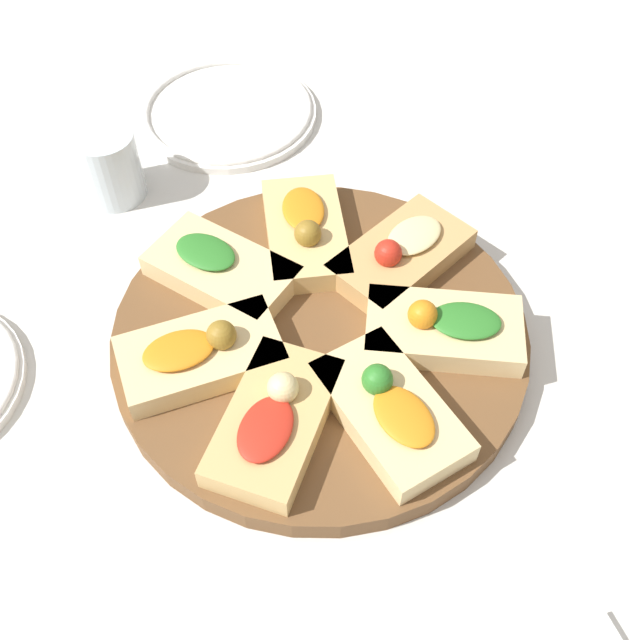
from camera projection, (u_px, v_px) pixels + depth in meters
name	position (u px, v px, depth m)	size (l,w,h in m)	color
ground_plane	(320.00, 343.00, 0.77)	(3.00, 3.00, 0.00)	silver
serving_board	(320.00, 335.00, 0.76)	(0.42, 0.42, 0.03)	brown
focaccia_slice_0	(221.00, 269.00, 0.78)	(0.13, 0.17, 0.04)	#E5C689
focaccia_slice_1	(200.00, 354.00, 0.71)	(0.17, 0.13, 0.05)	#E5C689
focaccia_slice_2	(274.00, 419.00, 0.67)	(0.17, 0.15, 0.05)	tan
focaccia_slice_3	(390.00, 409.00, 0.68)	(0.10, 0.16, 0.05)	#E5C689
focaccia_slice_4	(444.00, 328.00, 0.73)	(0.17, 0.17, 0.05)	#E5C689
focaccia_slice_5	(401.00, 254.00, 0.79)	(0.16, 0.10, 0.05)	tan
focaccia_slice_6	(306.00, 231.00, 0.81)	(0.15, 0.17, 0.05)	#DBB775
plate_right	(228.00, 112.00, 1.00)	(0.24, 0.24, 0.02)	white
water_glass	(109.00, 166.00, 0.88)	(0.07, 0.07, 0.09)	silver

